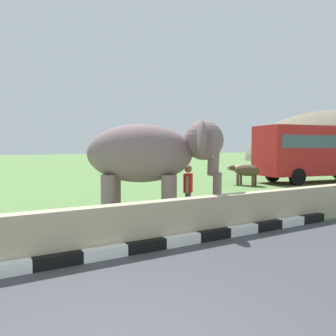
{
  "coord_description": "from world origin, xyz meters",
  "views": [
    {
      "loc": [
        -1.26,
        -2.9,
        2.18
      ],
      "look_at": [
        3.69,
        5.44,
        1.6
      ],
      "focal_mm": 36.18,
      "sensor_mm": 36.0,
      "label": 1
    }
  ],
  "objects_px": {
    "elephant": "(152,155)",
    "cow_near": "(245,170)",
    "cow_mid": "(246,171)",
    "bus_red": "(321,149)",
    "person_handler": "(188,189)"
  },
  "relations": [
    {
      "from": "elephant",
      "to": "cow_near",
      "type": "xyz_separation_m",
      "value": [
        9.24,
        5.87,
        -1.09
      ]
    },
    {
      "from": "cow_near",
      "to": "cow_mid",
      "type": "relative_size",
      "value": 0.95
    },
    {
      "from": "cow_near",
      "to": "bus_red",
      "type": "bearing_deg",
      "value": -11.52
    },
    {
      "from": "cow_near",
      "to": "person_handler",
      "type": "bearing_deg",
      "value": -143.09
    },
    {
      "from": "bus_red",
      "to": "cow_near",
      "type": "bearing_deg",
      "value": 168.48
    },
    {
      "from": "bus_red",
      "to": "cow_mid",
      "type": "relative_size",
      "value": 4.68
    },
    {
      "from": "bus_red",
      "to": "person_handler",
      "type": "bearing_deg",
      "value": -159.78
    },
    {
      "from": "bus_red",
      "to": "cow_mid",
      "type": "bearing_deg",
      "value": 172.25
    },
    {
      "from": "elephant",
      "to": "cow_near",
      "type": "distance_m",
      "value": 11.0
    },
    {
      "from": "bus_red",
      "to": "cow_near",
      "type": "relative_size",
      "value": 4.94
    },
    {
      "from": "bus_red",
      "to": "cow_near",
      "type": "height_order",
      "value": "bus_red"
    },
    {
      "from": "bus_red",
      "to": "cow_mid",
      "type": "height_order",
      "value": "bus_red"
    },
    {
      "from": "elephant",
      "to": "person_handler",
      "type": "bearing_deg",
      "value": -11.95
    },
    {
      "from": "elephant",
      "to": "bus_red",
      "type": "relative_size",
      "value": 0.44
    },
    {
      "from": "elephant",
      "to": "bus_red",
      "type": "height_order",
      "value": "bus_red"
    }
  ]
}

